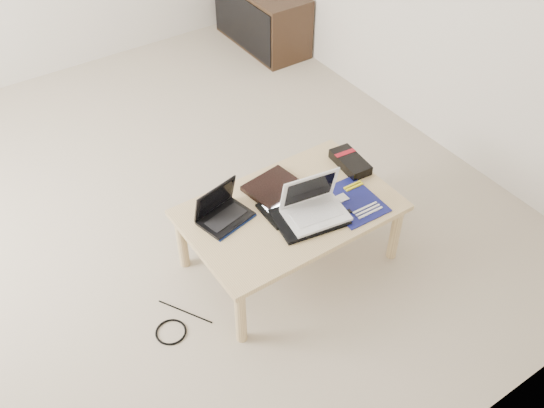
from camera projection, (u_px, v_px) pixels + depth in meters
ground at (150, 218)px, 3.67m from camera, size 4.00×4.00×0.00m
coffee_table at (290, 215)px, 3.18m from camera, size 1.10×0.70×0.40m
media_cabinet at (262, 17)px, 5.11m from camera, size 0.41×0.90×0.50m
book at (274, 187)px, 3.25m from camera, size 0.31×0.27×0.03m
netbook at (222, 212)px, 3.07m from camera, size 0.29×0.24×0.19m
tablet at (289, 207)px, 3.14m from camera, size 0.29×0.22×0.02m
remote at (309, 195)px, 3.21m from camera, size 0.11×0.23×0.02m
neoprene_sleeve at (309, 217)px, 3.08m from camera, size 0.39×0.32×0.02m
white_laptop at (314, 206)px, 3.07m from camera, size 0.34×0.27×0.22m
motherboard at (353, 201)px, 3.18m from camera, size 0.28×0.34×0.02m
gpu_box at (350, 162)px, 3.39m from camera, size 0.15×0.26×0.06m
cable_coil at (278, 209)px, 3.13m from camera, size 0.12×0.12×0.01m
floor_cable_coil at (171, 332)px, 3.05m from camera, size 0.17×0.17×0.01m
floor_cable_trail at (185, 312)px, 3.15m from camera, size 0.17×0.28×0.01m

